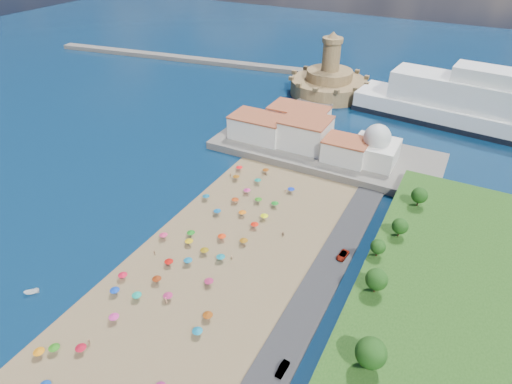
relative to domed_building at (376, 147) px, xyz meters
The scene contains 11 objects.
ground 77.60m from the domed_building, 112.91° to the right, with size 700.00×700.00×0.00m, color #071938.
terrace 21.44m from the domed_building, behind, with size 90.00×36.00×3.00m, color #59544C.
jetty 56.51m from the domed_building, 138.62° to the left, with size 18.00×70.00×2.40m, color #59544C.
breakwater 162.43m from the domed_building, 149.64° to the left, with size 200.00×7.00×2.60m, color #59544C.
waterfront_buildings 33.17m from the domed_building, behind, with size 57.00×29.00×11.00m.
domed_building is the anchor object (origin of this frame).
fortress 79.11m from the domed_building, 122.08° to the left, with size 40.00×40.00×32.40m.
beach_parasols 86.43m from the domed_building, 111.35° to the right, with size 32.56×116.91×2.20m.
beachgoers 79.64m from the domed_building, 111.95° to the right, with size 36.33×99.10×1.81m.
parked_cars 81.64m from the domed_building, 85.77° to the right, with size 2.84×59.90×1.44m.
hillside_trees 82.05m from the domed_building, 76.75° to the right, with size 12.20×109.94×8.01m.
Camera 1 is at (56.57, -74.84, 82.64)m, focal length 30.00 mm.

